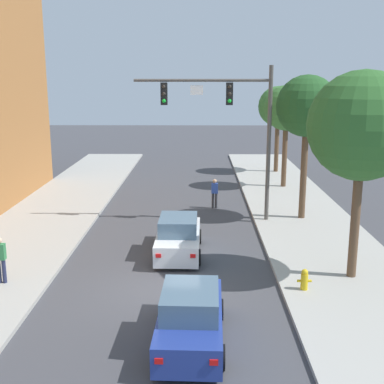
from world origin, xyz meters
name	(u,v)px	position (x,y,z in m)	size (l,w,h in m)	color
ground_plane	(163,292)	(0.00, 0.00, 0.00)	(120.00, 120.00, 0.00)	#424247
sidewalk_right	(355,291)	(6.50, 0.00, 0.07)	(5.00, 60.00, 0.15)	#A8A59E
traffic_signal_mast	(231,115)	(2.75, 8.37, 5.34)	(6.57, 0.38, 7.50)	#514C47
car_lead_white	(179,237)	(0.39, 3.71, 0.72)	(1.88, 4.26, 1.60)	silver
car_following_blue	(190,318)	(0.99, -3.28, 0.72)	(1.93, 4.29, 1.60)	navy
pedestrian_sidewalk_left_walker	(0,258)	(-5.59, 0.34, 1.06)	(0.36, 0.22, 1.64)	#232847
pedestrian_crossing_road	(215,192)	(2.09, 11.08, 0.91)	(0.36, 0.22, 1.64)	#333338
fire_hydrant	(304,279)	(4.75, -0.09, 0.51)	(0.48, 0.24, 0.72)	gold
street_tree_nearest	(362,127)	(6.68, 1.10, 5.48)	(3.71, 3.71, 7.21)	brown
street_tree_second	(307,107)	(6.43, 8.73, 5.68)	(2.99, 2.99, 7.08)	brown
street_tree_third	(286,109)	(6.75, 16.19, 5.15)	(2.86, 2.86, 6.48)	brown
street_tree_farthest	(278,107)	(7.05, 21.48, 4.97)	(2.95, 2.95, 6.33)	brown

